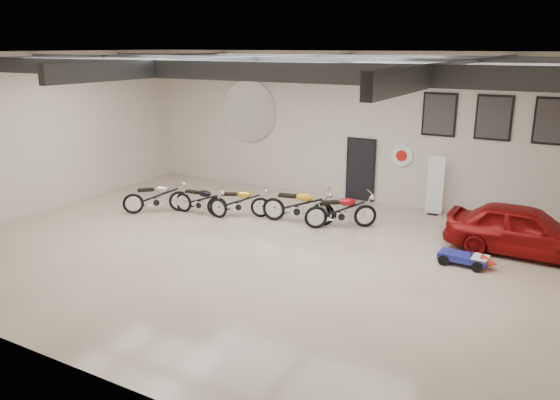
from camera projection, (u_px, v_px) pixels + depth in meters
The scene contains 19 objects.
floor at pixel (257, 252), 14.16m from camera, with size 16.00×12.00×0.01m, color #C2B094.
ceiling at pixel (255, 53), 12.80m from camera, with size 16.00×12.00×0.01m, color gray.
back_wall at pixel (349, 127), 18.51m from camera, with size 16.00×0.02×5.00m, color beige.
left_wall at pixel (41, 133), 17.25m from camera, with size 0.02×12.00×5.00m, color beige.
ceiling_beams at pixel (255, 63), 12.87m from camera, with size 15.80×11.80×0.32m, color #505356, non-canonical shape.
door at pixel (361, 170), 18.63m from camera, with size 0.92×0.08×2.10m, color black.
logo_plaque at pixel (249, 111), 20.27m from camera, with size 2.30×0.06×1.16m, color silver, non-canonical shape.
poster_left at pixel (439, 114), 16.90m from camera, with size 1.05×0.08×1.35m, color black, non-canonical shape.
poster_mid at pixel (494, 118), 16.15m from camera, with size 1.05×0.08×1.35m, color black, non-canonical shape.
poster_right at pixel (554, 121), 15.40m from camera, with size 1.05×0.08×1.35m, color black, non-canonical shape.
oil_sign at pixel (402, 156), 17.79m from camera, with size 0.72×0.10×0.72m, color white, non-canonical shape.
banner_stand at pixel (435, 186), 17.03m from camera, with size 0.51×0.20×1.88m, color white, non-canonical shape.
motorcycle_silver at pixel (156, 196), 17.36m from camera, with size 2.05×0.64×1.07m, color silver, non-canonical shape.
motorcycle_black at pixel (200, 200), 17.12m from camera, with size 1.92×0.60×1.00m, color silver, non-canonical shape.
motorcycle_gold at pixel (239, 201), 16.92m from camera, with size 1.95×0.61×1.02m, color silver, non-canonical shape.
motorcycle_yellow at pixel (298, 205), 16.31m from camera, with size 2.21×0.69×1.15m, color silver, non-canonical shape.
motorcycle_red at pixel (341, 210), 15.89m from camera, with size 2.09×0.65×1.09m, color silver, non-canonical shape.
go_kart at pixel (468, 256), 13.18m from camera, with size 1.41×0.64×0.51m, color navy, non-canonical shape.
vintage_car at pixel (524, 230), 13.83m from camera, with size 3.82×1.54×1.30m, color maroon.
Camera 1 is at (7.01, -11.27, 5.16)m, focal length 35.00 mm.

